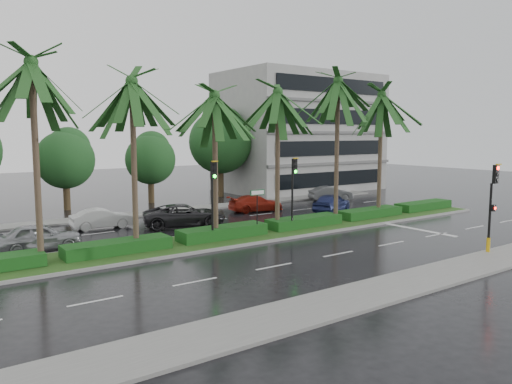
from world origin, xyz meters
TOP-DOWN VIEW (x-y plane):
  - ground at (0.00, 0.00)m, footprint 120.00×120.00m
  - near_sidewalk at (0.00, -10.20)m, footprint 40.00×2.40m
  - far_sidewalk at (0.00, 12.00)m, footprint 40.00×2.00m
  - median at (0.00, 1.00)m, footprint 36.00×4.00m
  - hedge at (0.00, 1.00)m, footprint 35.20×1.40m
  - lane_markings at (3.04, -0.43)m, footprint 34.00×13.06m
  - palm_row at (-1.25, 1.02)m, footprint 26.30×4.20m
  - signal_near at (6.00, -9.39)m, footprint 0.34×0.45m
  - signal_median_left at (-4.00, 0.30)m, footprint 0.34×0.42m
  - signal_median_right at (1.50, 0.30)m, footprint 0.34×0.42m
  - street_sign at (-1.00, 0.48)m, footprint 0.95×0.09m
  - bg_trees at (-0.47, 17.59)m, footprint 32.90×5.85m
  - building at (17.00, 18.00)m, footprint 16.00×10.00m
  - car_silver at (-11.81, 4.49)m, footprint 2.21×4.25m
  - car_white at (-7.31, 8.34)m, footprint 1.65×3.91m
  - car_darkgrey at (-2.81, 5.95)m, footprint 3.97×5.70m
  - car_red at (4.50, 8.34)m, footprint 2.35×4.48m
  - car_blue at (9.00, 4.78)m, footprint 3.21×4.50m
  - car_grey at (13.50, 9.55)m, footprint 2.56×4.04m

SIDE VIEW (x-z plane):
  - ground at x=0.00m, z-range 0.00..0.00m
  - lane_markings at x=3.04m, z-range 0.00..0.01m
  - near_sidewalk at x=0.00m, z-range 0.00..0.12m
  - far_sidewalk at x=0.00m, z-range 0.00..0.12m
  - median at x=0.00m, z-range 0.00..0.16m
  - hedge at x=0.00m, z-range 0.15..0.75m
  - car_red at x=4.50m, z-range 0.00..1.24m
  - car_white at x=-7.31m, z-range 0.00..1.25m
  - car_grey at x=13.50m, z-range 0.00..1.26m
  - car_silver at x=-11.81m, z-range 0.00..1.38m
  - car_blue at x=9.00m, z-range 0.00..1.42m
  - car_darkgrey at x=-2.81m, z-range 0.00..1.45m
  - street_sign at x=-1.00m, z-range 0.82..3.42m
  - signal_near at x=6.00m, z-range 0.32..4.68m
  - signal_median_left at x=-4.00m, z-range 0.82..5.18m
  - signal_median_right at x=1.50m, z-range 0.82..5.18m
  - bg_trees at x=-0.47m, z-range 0.55..8.99m
  - building at x=17.00m, z-range 0.00..12.00m
  - palm_row at x=-1.25m, z-range 2.96..12.87m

